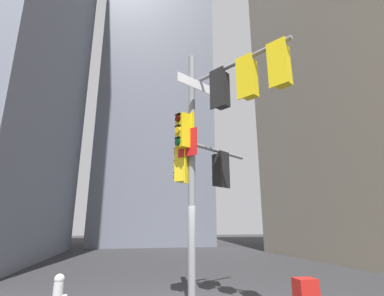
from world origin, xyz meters
TOP-DOWN VIEW (x-y plane):
  - building_mid_block at (0.86, 26.59)m, footprint 12.40×12.40m
  - signal_pole_assembly at (0.49, -0.52)m, footprint 2.69×4.15m
  - fire_hydrant at (-3.16, 0.05)m, footprint 0.33×0.23m

SIDE VIEW (x-z plane):
  - fire_hydrant at x=-3.16m, z-range 0.02..0.91m
  - signal_pole_assembly at x=0.49m, z-range 0.90..8.00m
  - building_mid_block at x=0.86m, z-range 0.00..40.37m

